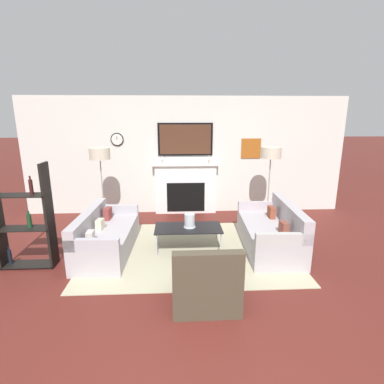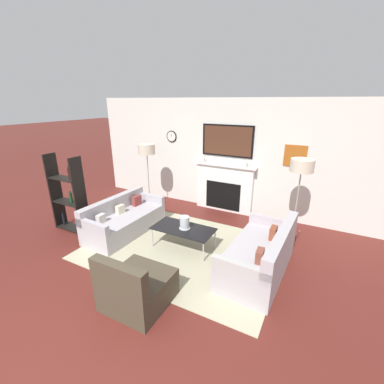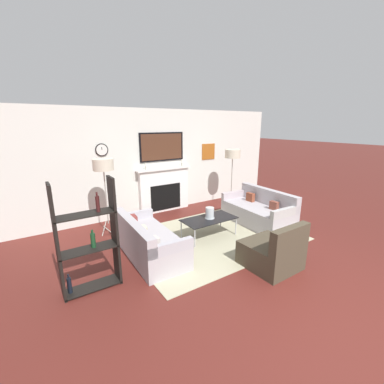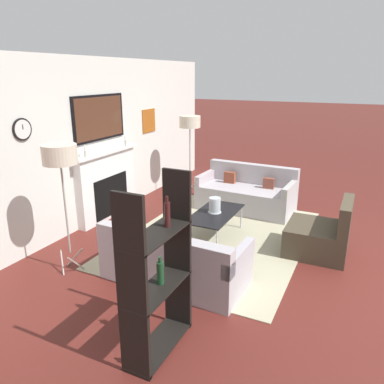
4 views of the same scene
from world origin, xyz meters
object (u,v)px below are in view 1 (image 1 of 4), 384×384
hurricane_candle (190,221)px  floor_lamp_left (100,155)px  couch_left (106,237)px  coffee_table (188,229)px  couch_right (271,233)px  floor_lamp_right (271,154)px  shelf_unit (24,220)px  armchair (205,283)px

hurricane_candle → floor_lamp_left: 2.39m
couch_left → coffee_table: couch_left is taller
hurricane_candle → floor_lamp_left: floor_lamp_left is taller
couch_right → floor_lamp_right: floor_lamp_right is taller
couch_right → coffee_table: (-1.45, 0.05, 0.09)m
couch_right → floor_lamp_right: bearing=76.4°
floor_lamp_left → shelf_unit: 2.05m
armchair → coffee_table: (-0.15, 1.54, 0.12)m
couch_left → floor_lamp_right: 3.66m
couch_right → hurricane_candle: bearing=177.6°
couch_right → coffee_table: couch_right is taller
armchair → floor_lamp_right: bearing=60.1°
hurricane_candle → floor_lamp_right: (1.75, 1.27, 0.99)m
couch_right → hurricane_candle: couch_right is taller
coffee_table → floor_lamp_right: size_ratio=0.70×
armchair → coffee_table: 1.55m
coffee_table → hurricane_candle: (0.02, 0.01, 0.13)m
coffee_table → shelf_unit: size_ratio=0.71×
armchair → floor_lamp_left: floor_lamp_left is taller
floor_lamp_left → shelf_unit: (-0.75, -1.76, -0.75)m
hurricane_candle → shelf_unit: size_ratio=0.15×
couch_left → armchair: 2.16m
couch_left → floor_lamp_right: (3.18, 1.33, 1.23)m
armchair → couch_right: bearing=49.0°
couch_left → couch_right: 2.86m
hurricane_candle → floor_lamp_left: (-1.76, 1.27, 0.99)m
floor_lamp_right → hurricane_candle: bearing=-144.0°
floor_lamp_right → coffee_table: bearing=-144.0°
couch_right → armchair: 1.98m
armchair → hurricane_candle: armchair is taller
shelf_unit → armchair: bearing=-22.1°
couch_left → shelf_unit: (-1.08, -0.43, 0.49)m
armchair → coffee_table: armchair is taller
couch_left → shelf_unit: shelf_unit is taller
armchair → floor_lamp_left: size_ratio=0.50×
floor_lamp_right → shelf_unit: (-4.26, -1.76, -0.74)m
couch_right → coffee_table: 1.45m
couch_left → hurricane_candle: 1.45m
floor_lamp_right → shelf_unit: bearing=-157.6°
floor_lamp_left → floor_lamp_right: (3.51, 0.00, -0.00)m
armchair → shelf_unit: (-2.64, 1.07, 0.49)m
couch_left → floor_lamp_left: bearing=103.8°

